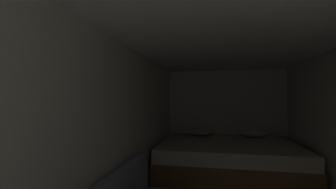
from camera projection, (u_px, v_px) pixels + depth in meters
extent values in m
cube|color=silver|center=(225.00, 119.00, 4.90)|extent=(2.52, 0.05, 2.05)
cube|color=silver|center=(121.00, 136.00, 2.53)|extent=(0.05, 5.28, 2.05)
cube|color=white|center=(237.00, 35.00, 2.31)|extent=(2.52, 5.28, 0.05)
cube|color=brown|center=(228.00, 169.00, 3.95)|extent=(2.30, 1.75, 0.49)
cube|color=beige|center=(228.00, 148.00, 3.96)|extent=(2.26, 1.71, 0.21)
ellipsoid|color=white|center=(200.00, 132.00, 4.70)|extent=(0.50, 0.34, 0.15)
ellipsoid|color=white|center=(254.00, 133.00, 4.50)|extent=(0.50, 0.34, 0.15)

